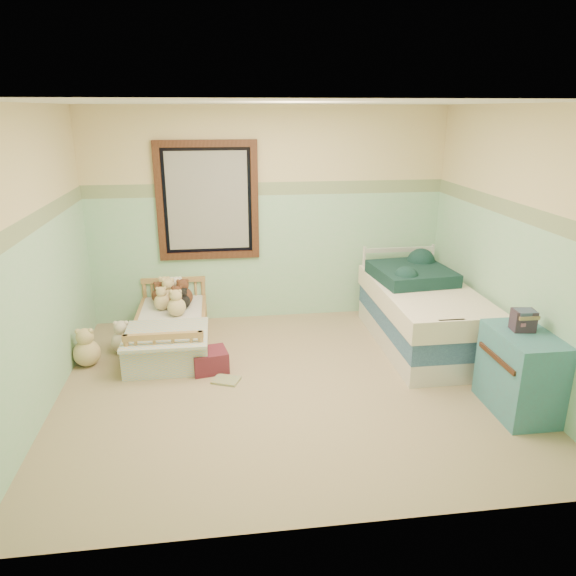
{
  "coord_description": "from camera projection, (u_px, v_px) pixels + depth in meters",
  "views": [
    {
      "loc": [
        -0.59,
        -4.4,
        2.45
      ],
      "look_at": [
        0.04,
        0.35,
        0.84
      ],
      "focal_mm": 33.27,
      "sensor_mm": 36.0,
      "label": 1
    }
  ],
  "objects": [
    {
      "name": "floor",
      "position": [
        289.0,
        386.0,
        4.99
      ],
      "size": [
        4.2,
        3.6,
        0.02
      ],
      "primitive_type": "cube",
      "color": "#94835F",
      "rests_on": "ground"
    },
    {
      "name": "ceiling",
      "position": [
        289.0,
        101.0,
        4.19
      ],
      "size": [
        4.2,
        3.6,
        0.02
      ],
      "primitive_type": "cube",
      "color": "white",
      "rests_on": "wall_back"
    },
    {
      "name": "wall_back",
      "position": [
        268.0,
        216.0,
        6.28
      ],
      "size": [
        4.2,
        0.04,
        2.5
      ],
      "primitive_type": "cube",
      "color": "beige",
      "rests_on": "floor"
    },
    {
      "name": "wall_front",
      "position": [
        333.0,
        341.0,
        2.9
      ],
      "size": [
        4.2,
        0.04,
        2.5
      ],
      "primitive_type": "cube",
      "color": "beige",
      "rests_on": "floor"
    },
    {
      "name": "wall_left",
      "position": [
        33.0,
        265.0,
        4.33
      ],
      "size": [
        0.04,
        3.6,
        2.5
      ],
      "primitive_type": "cube",
      "color": "beige",
      "rests_on": "floor"
    },
    {
      "name": "wall_right",
      "position": [
        517.0,
        248.0,
        4.86
      ],
      "size": [
        0.04,
        3.6,
        2.5
      ],
      "primitive_type": "cube",
      "color": "beige",
      "rests_on": "floor"
    },
    {
      "name": "wainscot_mint",
      "position": [
        269.0,
        258.0,
        6.43
      ],
      "size": [
        4.2,
        0.01,
        1.5
      ],
      "primitive_type": "cube",
      "color": "#A4CFB1",
      "rests_on": "floor"
    },
    {
      "name": "border_strip",
      "position": [
        268.0,
        189.0,
        6.17
      ],
      "size": [
        4.2,
        0.01,
        0.15
      ],
      "primitive_type": "cube",
      "color": "#3A6342",
      "rests_on": "wall_back"
    },
    {
      "name": "window_frame",
      "position": [
        208.0,
        201.0,
        6.09
      ],
      "size": [
        1.16,
        0.06,
        1.36
      ],
      "primitive_type": "cube",
      "color": "black",
      "rests_on": "wall_back"
    },
    {
      "name": "window_blinds",
      "position": [
        208.0,
        201.0,
        6.1
      ],
      "size": [
        0.92,
        0.01,
        1.12
      ],
      "primitive_type": "cube",
      "color": "#AEAEA8",
      "rests_on": "window_frame"
    },
    {
      "name": "toddler_bed_frame",
      "position": [
        171.0,
        337.0,
        5.8
      ],
      "size": [
        0.75,
        1.51,
        0.19
      ],
      "primitive_type": "cube",
      "color": "#9D6D49",
      "rests_on": "floor"
    },
    {
      "name": "toddler_mattress",
      "position": [
        170.0,
        323.0,
        5.75
      ],
      "size": [
        0.69,
        1.44,
        0.12
      ],
      "primitive_type": "cube",
      "color": "white",
      "rests_on": "toddler_bed_frame"
    },
    {
      "name": "patchwork_quilt",
      "position": [
        166.0,
        334.0,
        5.29
      ],
      "size": [
        0.82,
        0.75,
        0.03
      ],
      "primitive_type": "cube",
      "color": "#91BBD9",
      "rests_on": "toddler_mattress"
    },
    {
      "name": "plush_bed_brown",
      "position": [
        159.0,
        296.0,
        6.16
      ],
      "size": [
        0.18,
        0.18,
        0.18
      ],
      "primitive_type": "sphere",
      "color": "brown",
      "rests_on": "toddler_mattress"
    },
    {
      "name": "plush_bed_white",
      "position": [
        177.0,
        294.0,
        6.18
      ],
      "size": [
        0.21,
        0.21,
        0.21
      ],
      "primitive_type": "sphere",
      "color": "white",
      "rests_on": "toddler_mattress"
    },
    {
      "name": "plush_bed_tan",
      "position": [
        162.0,
        302.0,
        5.96
      ],
      "size": [
        0.18,
        0.18,
        0.18
      ],
      "primitive_type": "sphere",
      "color": "#DAC185",
      "rests_on": "toddler_mattress"
    },
    {
      "name": "plush_bed_dark",
      "position": [
        183.0,
        302.0,
        5.99
      ],
      "size": [
        0.16,
        0.16,
        0.16
      ],
      "primitive_type": "sphere",
      "color": "black",
      "rests_on": "toddler_mattress"
    },
    {
      "name": "plush_floor_cream",
      "position": [
        123.0,
        342.0,
        5.63
      ],
      "size": [
        0.24,
        0.24,
        0.24
      ],
      "primitive_type": "sphere",
      "color": "beige",
      "rests_on": "floor"
    },
    {
      "name": "plush_floor_tan",
      "position": [
        87.0,
        353.0,
        5.33
      ],
      "size": [
        0.27,
        0.27,
        0.27
      ],
      "primitive_type": "sphere",
      "color": "#DAC185",
      "rests_on": "floor"
    },
    {
      "name": "twin_bed_frame",
      "position": [
        421.0,
        336.0,
        5.8
      ],
      "size": [
        0.91,
        1.83,
        0.22
      ],
      "primitive_type": "cube",
      "color": "silver",
      "rests_on": "floor"
    },
    {
      "name": "twin_boxspring",
      "position": [
        423.0,
        317.0,
        5.73
      ],
      "size": [
        0.91,
        1.83,
        0.22
      ],
      "primitive_type": "cube",
      "color": "navy",
      "rests_on": "twin_bed_frame"
    },
    {
      "name": "twin_mattress",
      "position": [
        425.0,
        298.0,
        5.66
      ],
      "size": [
        0.95,
        1.86,
        0.22
      ],
      "primitive_type": "cube",
      "color": "#F3EBCC",
      "rests_on": "twin_boxspring"
    },
    {
      "name": "teal_blanket",
      "position": [
        411.0,
        273.0,
        5.88
      ],
      "size": [
        0.85,
        0.89,
        0.14
      ],
      "primitive_type": "cube",
      "rotation": [
        0.0,
        0.0,
        0.1
      ],
      "color": "black",
      "rests_on": "twin_mattress"
    },
    {
      "name": "dresser",
      "position": [
        520.0,
        373.0,
        4.46
      ],
      "size": [
        0.44,
        0.71,
        0.71
      ],
      "primitive_type": "cube",
      "color": "teal",
      "rests_on": "floor"
    },
    {
      "name": "book_stack",
      "position": [
        523.0,
        320.0,
        4.39
      ],
      "size": [
        0.19,
        0.16,
        0.18
      ],
      "primitive_type": "cube",
      "rotation": [
        0.0,
        0.0,
        -0.12
      ],
      "color": "#4A2929",
      "rests_on": "dresser"
    },
    {
      "name": "red_pillow",
      "position": [
        210.0,
        360.0,
        5.24
      ],
      "size": [
        0.39,
        0.35,
        0.21
      ],
      "primitive_type": "cube",
      "rotation": [
        0.0,
        0.0,
        0.19
      ],
      "color": "maroon",
      "rests_on": "floor"
    },
    {
      "name": "floor_book",
      "position": [
        226.0,
        380.0,
        5.05
      ],
      "size": [
        0.3,
        0.27,
        0.02
      ],
      "primitive_type": "cube",
      "rotation": [
        0.0,
        0.0,
        -0.39
      ],
      "color": "gold",
      "rests_on": "floor"
    },
    {
      "name": "extra_plush_0",
      "position": [
        178.0,
        301.0,
        5.98
      ],
      "size": [
        0.18,
        0.18,
        0.18
      ],
      "primitive_type": "sphere",
      "color": "brown",
      "rests_on": "toddler_mattress"
    },
    {
      "name": "extra_plush_1",
      "position": [
        176.0,
        295.0,
        6.19
      ],
      "size": [
        0.16,
        0.16,
        0.16
      ],
      "primitive_type": "sphere",
      "color": "beige",
      "rests_on": "toddler_mattress"
    },
    {
      "name": "extra_plush_2",
      "position": [
        177.0,
        307.0,
        5.78
      ],
      "size": [
        0.2,
        0.2,
        0.2
      ],
      "primitive_type": "sphere",
      "color": "#DAC185",
      "rests_on": "toddler_mattress"
    },
    {
      "name": "extra_plush_3",
      "position": [
        165.0,
        293.0,
        6.2
      ],
      "size": [
        0.21,
        0.21,
        0.21
      ],
      "primitive_type": "sphere",
      "color": "#DAC185",
      "rests_on": "toddler_mattress"
    },
    {
      "name": "extra_plush_4",
      "position": [
        169.0,
        296.0,
        6.09
      ],
      "size": [
        0.22,
        0.22,
        0.22
      ],
      "primitive_type": "sphere",
      "color": "#DAC185",
      "rests_on": "toddler_mattress"
    },
    {
      "name": "extra_plush_5",
      "position": [
        183.0,
        297.0,
        6.08
      ],
      "size": [
        0.21,
        0.21,
        0.21
      ],
      "primitive_type": "sphere",
      "color": "brown",
      "rests_on": "toddler_mattress"
    }
  ]
}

